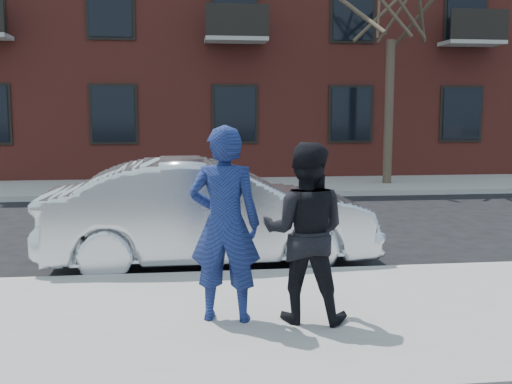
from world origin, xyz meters
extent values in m
plane|color=black|center=(0.00, 0.00, 0.00)|extent=(100.00, 100.00, 0.00)
cube|color=gray|center=(0.00, -0.25, 0.07)|extent=(50.00, 3.50, 0.15)
cube|color=#999691|center=(0.00, 1.55, 0.07)|extent=(50.00, 0.10, 0.15)
cube|color=gray|center=(0.00, 11.25, 0.07)|extent=(50.00, 3.50, 0.15)
cube|color=#999691|center=(0.00, 9.45, 0.07)|extent=(50.00, 0.10, 0.15)
cube|color=maroon|center=(2.00, 18.00, 6.00)|extent=(24.00, 10.00, 12.00)
cube|color=black|center=(3.90, 12.94, 2.20)|extent=(1.30, 0.06, 1.70)
cube|color=black|center=(3.90, 12.94, 5.40)|extent=(1.30, 0.06, 1.70)
cylinder|color=#382C21|center=(4.50, 11.00, 2.25)|extent=(0.26, 0.26, 4.20)
imported|color=#B7BABF|center=(-1.17, 2.47, 0.79)|extent=(4.85, 1.82, 1.58)
imported|color=navy|center=(-1.14, -0.30, 1.15)|extent=(0.81, 0.62, 1.99)
cube|color=black|center=(-1.15, -0.07, 1.44)|extent=(0.10, 0.14, 0.08)
imported|color=black|center=(-0.34, -0.39, 1.06)|extent=(1.05, 0.91, 1.82)
cube|color=black|center=(-0.43, -0.18, 1.17)|extent=(0.08, 0.14, 0.06)
camera|label=1|loc=(-1.54, -6.23, 2.27)|focal=42.00mm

